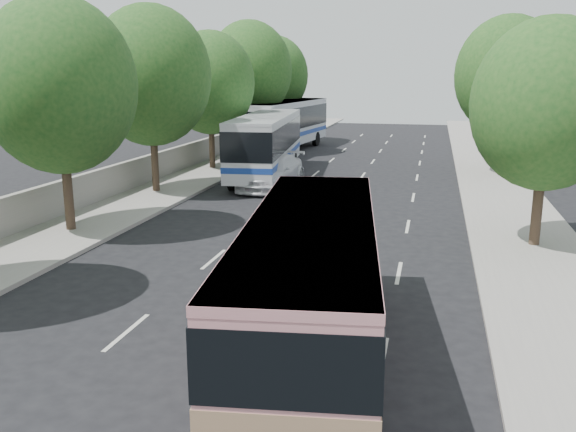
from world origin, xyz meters
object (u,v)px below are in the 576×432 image
(pink_bus, at_px, (311,274))
(white_pickup, at_px, (272,172))
(pink_taxi, at_px, (300,213))
(tour_coach_rear, at_px, (285,121))
(tour_coach_front, at_px, (266,140))

(pink_bus, distance_m, white_pickup, 20.22)
(pink_taxi, height_order, tour_coach_rear, tour_coach_rear)
(tour_coach_rear, bearing_deg, pink_taxi, -68.20)
(white_pickup, bearing_deg, tour_coach_front, 113.67)
(white_pickup, bearing_deg, pink_taxi, -64.30)
(pink_bus, relative_size, tour_coach_rear, 0.78)
(pink_bus, height_order, white_pickup, pink_bus)
(pink_bus, relative_size, pink_taxi, 2.59)
(white_pickup, xyz_separation_m, tour_coach_rear, (-2.99, 15.40, 1.46))
(white_pickup, xyz_separation_m, tour_coach_front, (-1.19, 3.26, 1.33))
(white_pickup, distance_m, tour_coach_front, 3.71)
(pink_bus, xyz_separation_m, tour_coach_front, (-7.19, 22.53, 0.20))
(pink_bus, relative_size, tour_coach_front, 0.83)
(tour_coach_rear, bearing_deg, tour_coach_front, -74.78)
(pink_taxi, relative_size, white_pickup, 0.67)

